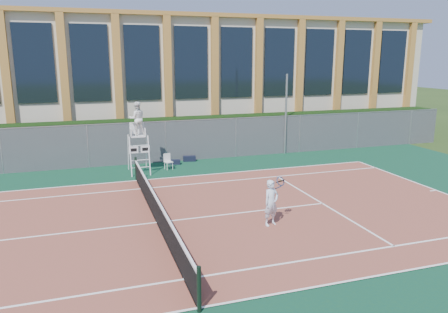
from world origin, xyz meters
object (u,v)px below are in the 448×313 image
object	(u,v)px
plastic_chair	(168,160)
steel_pole	(286,114)
umpire_chair	(137,121)
tennis_player	(271,203)

from	to	relation	value
plastic_chair	steel_pole	bearing A→B (deg)	11.81
steel_pole	umpire_chair	bearing A→B (deg)	-169.24
plastic_chair	tennis_player	distance (m)	8.79
steel_pole	umpire_chair	world-z (taller)	steel_pole
tennis_player	plastic_chair	bearing A→B (deg)	102.03
umpire_chair	tennis_player	bearing A→B (deg)	-68.73
steel_pole	tennis_player	world-z (taller)	steel_pole
plastic_chair	tennis_player	bearing A→B (deg)	-77.97
umpire_chair	plastic_chair	xyz separation A→B (m)	(1.46, 0.14, -2.09)
steel_pole	tennis_player	size ratio (longest dim) A/B	2.92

